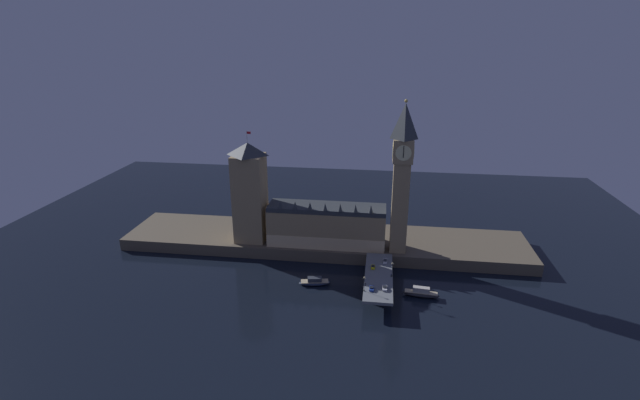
# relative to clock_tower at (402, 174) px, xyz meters

# --- Properties ---
(ground_plane) EXTENTS (400.00, 400.00, 0.00)m
(ground_plane) POSITION_rel_clock_tower_xyz_m (-39.82, -25.57, -47.22)
(ground_plane) COLOR black
(embankment) EXTENTS (220.00, 42.00, 6.30)m
(embankment) POSITION_rel_clock_tower_xyz_m (-39.82, 13.43, -44.07)
(embankment) COLOR brown
(embankment) RESTS_ON ground_plane
(parliament_hall) EXTENTS (61.37, 17.56, 25.53)m
(parliament_hall) POSITION_rel_clock_tower_xyz_m (-37.29, 3.51, -30.25)
(parliament_hall) COLOR #9E845B
(parliament_hall) RESTS_ON embankment
(clock_tower) EXTENTS (10.10, 10.21, 77.08)m
(clock_tower) POSITION_rel_clock_tower_xyz_m (0.00, 0.00, 0.00)
(clock_tower) COLOR #9E845B
(clock_tower) RESTS_ON embankment
(victoria_tower) EXTENTS (16.05, 16.05, 59.49)m
(victoria_tower) POSITION_rel_clock_tower_xyz_m (-78.37, 3.80, -14.05)
(victoria_tower) COLOR #9E845B
(victoria_tower) RESTS_ON embankment
(bridge) EXTENTS (12.71, 46.00, 7.38)m
(bridge) POSITION_rel_clock_tower_xyz_m (-9.02, -30.57, -41.78)
(bridge) COLOR slate
(bridge) RESTS_ON ground_plane
(car_northbound_lead) EXTENTS (1.92, 3.89, 1.36)m
(car_northbound_lead) POSITION_rel_clock_tower_xyz_m (-11.81, -23.70, -39.20)
(car_northbound_lead) COLOR yellow
(car_northbound_lead) RESTS_ON bridge
(car_northbound_trail) EXTENTS (2.06, 4.28, 1.40)m
(car_northbound_trail) POSITION_rel_clock_tower_xyz_m (-11.81, -43.63, -39.19)
(car_northbound_trail) COLOR navy
(car_northbound_trail) RESTS_ON bridge
(car_southbound_lead) EXTENTS (2.12, 4.20, 1.49)m
(car_southbound_lead) POSITION_rel_clock_tower_xyz_m (-6.22, -42.66, -39.14)
(car_southbound_lead) COLOR white
(car_southbound_lead) RESTS_ON bridge
(car_southbound_trail) EXTENTS (2.05, 4.71, 1.34)m
(car_southbound_trail) POSITION_rel_clock_tower_xyz_m (-6.22, -16.81, -39.21)
(car_southbound_trail) COLOR silver
(car_southbound_trail) RESTS_ON bridge
(pedestrian_near_rail) EXTENTS (0.38, 0.38, 1.73)m
(pedestrian_near_rail) POSITION_rel_clock_tower_xyz_m (-14.61, -40.67, -38.93)
(pedestrian_near_rail) COLOR black
(pedestrian_near_rail) RESTS_ON bridge
(pedestrian_mid_walk) EXTENTS (0.38, 0.38, 1.78)m
(pedestrian_mid_walk) POSITION_rel_clock_tower_xyz_m (-3.42, -31.21, -38.90)
(pedestrian_mid_walk) COLOR black
(pedestrian_mid_walk) RESTS_ON bridge
(street_lamp_near) EXTENTS (1.34, 0.60, 6.90)m
(street_lamp_near) POSITION_rel_clock_tower_xyz_m (-15.01, -45.29, -35.53)
(street_lamp_near) COLOR #2D3333
(street_lamp_near) RESTS_ON bridge
(street_lamp_mid) EXTENTS (1.34, 0.60, 7.01)m
(street_lamp_mid) POSITION_rel_clock_tower_xyz_m (-3.02, -30.57, -35.46)
(street_lamp_mid) COLOR #2D3333
(street_lamp_mid) RESTS_ON bridge
(boat_upstream) EXTENTS (15.34, 7.51, 3.77)m
(boat_upstream) POSITION_rel_clock_tower_xyz_m (-38.83, -29.91, -45.84)
(boat_upstream) COLOR #1E2842
(boat_upstream) RESTS_ON ground_plane
(boat_downstream) EXTENTS (16.72, 5.59, 4.71)m
(boat_downstream) POSITION_rel_clock_tower_xyz_m (10.22, -34.04, -45.50)
(boat_downstream) COLOR #28282D
(boat_downstream) RESTS_ON ground_plane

